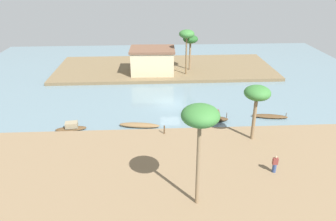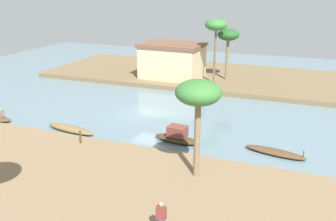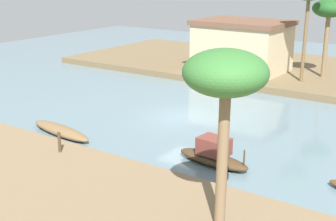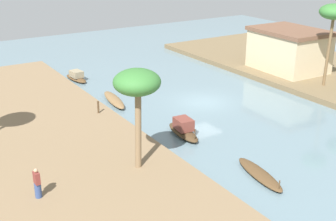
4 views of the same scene
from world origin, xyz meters
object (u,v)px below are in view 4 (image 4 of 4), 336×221
at_px(sampan_with_red_awning, 260,174).
at_px(person_on_near_bank, 37,184).
at_px(sampan_downstream_large, 76,77).
at_px(riverside_building, 289,49).
at_px(mooring_post, 98,107).
at_px(palm_tree_right_short, 333,14).
at_px(sampan_near_left_bank, 183,129).
at_px(sampan_upstream_small, 114,100).
at_px(palm_tree_left_far, 137,85).

relative_size(sampan_with_red_awning, person_on_near_bank, 2.67).
height_order(sampan_downstream_large, riverside_building, riverside_building).
distance_m(mooring_post, riverside_building, 20.37).
bearing_deg(palm_tree_right_short, person_on_near_bank, -80.15).
relative_size(person_on_near_bank, mooring_post, 1.73).
relative_size(sampan_near_left_bank, palm_tree_right_short, 0.52).
bearing_deg(person_on_near_bank, mooring_post, -40.37).
distance_m(person_on_near_bank, mooring_post, 11.36).
xyz_separation_m(sampan_upstream_small, riverside_building, (1.67, 17.79, 2.24)).
height_order(sampan_downstream_large, palm_tree_left_far, palm_tree_left_far).
height_order(sampan_upstream_small, sampan_near_left_bank, sampan_near_left_bank).
height_order(mooring_post, palm_tree_right_short, palm_tree_right_short).
xyz_separation_m(sampan_upstream_small, palm_tree_left_far, (11.34, -3.91, 4.98)).
xyz_separation_m(sampan_upstream_small, sampan_near_left_bank, (8.37, 1.06, 0.23)).
bearing_deg(palm_tree_left_far, sampan_with_red_awning, 54.73).
bearing_deg(sampan_upstream_small, palm_tree_left_far, -10.60).
distance_m(sampan_upstream_small, palm_tree_left_far, 12.99).
relative_size(sampan_upstream_small, sampan_with_red_awning, 1.09).
distance_m(sampan_upstream_small, sampan_downstream_large, 7.35).
relative_size(palm_tree_left_far, palm_tree_right_short, 0.80).
bearing_deg(sampan_upstream_small, palm_tree_right_short, 76.07).
bearing_deg(mooring_post, sampan_with_red_awning, 17.75).
relative_size(sampan_downstream_large, palm_tree_left_far, 0.61).
bearing_deg(palm_tree_left_far, riverside_building, 114.01).
bearing_deg(sampan_near_left_bank, person_on_near_bank, -68.20).
xyz_separation_m(palm_tree_left_far, riverside_building, (-9.67, 21.70, -2.74)).
bearing_deg(person_on_near_bank, sampan_downstream_large, -27.91).
bearing_deg(palm_tree_right_short, sampan_downstream_large, -129.73).
height_order(sampan_with_red_awning, mooring_post, mooring_post).
bearing_deg(palm_tree_right_short, riverside_building, 169.59).
bearing_deg(mooring_post, sampan_upstream_small, 136.52).
relative_size(sampan_downstream_large, mooring_post, 3.72).
xyz_separation_m(person_on_near_bank, mooring_post, (-8.88, 7.09, -0.26)).
bearing_deg(mooring_post, person_on_near_bank, -38.60).
height_order(sampan_with_red_awning, riverside_building, riverside_building).
bearing_deg(palm_tree_left_far, sampan_upstream_small, 160.97).
height_order(sampan_upstream_small, palm_tree_right_short, palm_tree_right_short).
height_order(sampan_upstream_small, riverside_building, riverside_building).
distance_m(palm_tree_right_short, riverside_building, 6.76).
xyz_separation_m(sampan_downstream_large, person_on_near_bank, (18.85, -9.25, 0.84)).
distance_m(person_on_near_bank, palm_tree_left_far, 6.95).
relative_size(sampan_with_red_awning, palm_tree_right_short, 0.61).
height_order(person_on_near_bank, mooring_post, person_on_near_bank).
height_order(sampan_with_red_awning, person_on_near_bank, person_on_near_bank).
bearing_deg(riverside_building, palm_tree_right_short, -8.59).
xyz_separation_m(sampan_with_red_awning, palm_tree_left_far, (-3.84, -5.43, 5.04)).
relative_size(person_on_near_bank, riverside_building, 0.22).
relative_size(sampan_upstream_small, palm_tree_right_short, 0.66).
height_order(sampan_downstream_large, palm_tree_right_short, palm_tree_right_short).
relative_size(sampan_upstream_small, palm_tree_left_far, 0.82).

